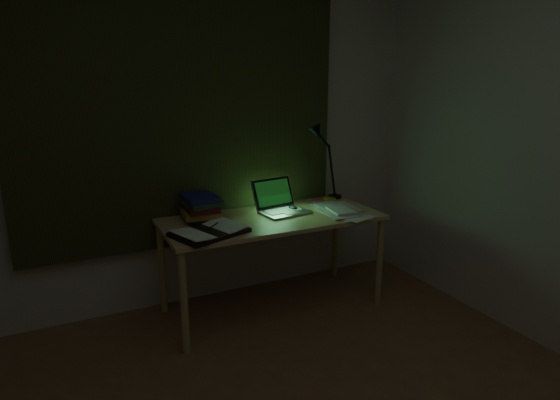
% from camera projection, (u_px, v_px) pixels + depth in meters
% --- Properties ---
extents(wall_back, '(3.50, 0.00, 2.50)m').
position_uv_depth(wall_back, '(183.00, 129.00, 3.15)').
color(wall_back, beige).
rests_on(wall_back, ground).
extents(curtain, '(2.20, 0.06, 2.00)m').
position_uv_depth(curtain, '(183.00, 99.00, 3.07)').
color(curtain, '#272D16').
rests_on(curtain, wall_back).
extents(desk, '(1.47, 0.64, 0.67)m').
position_uv_depth(desk, '(272.00, 263.00, 3.24)').
color(desk, tan).
rests_on(desk, floor).
extents(laptop, '(0.37, 0.40, 0.23)m').
position_uv_depth(laptop, '(285.00, 197.00, 3.21)').
color(laptop, silver).
rests_on(laptop, desk).
extents(open_textbook, '(0.49, 0.42, 0.04)m').
position_uv_depth(open_textbook, '(209.00, 231.00, 2.81)').
color(open_textbook, white).
rests_on(open_textbook, desk).
extents(book_stack, '(0.24, 0.28, 0.17)m').
position_uv_depth(book_stack, '(201.00, 207.00, 3.08)').
color(book_stack, white).
rests_on(book_stack, desk).
extents(loose_papers, '(0.43, 0.44, 0.02)m').
position_uv_depth(loose_papers, '(334.00, 211.00, 3.25)').
color(loose_papers, silver).
rests_on(loose_papers, desk).
extents(mouse, '(0.06, 0.09, 0.03)m').
position_uv_depth(mouse, '(293.00, 208.00, 3.31)').
color(mouse, black).
rests_on(mouse, desk).
extents(sticky_yellow, '(0.08, 0.08, 0.02)m').
position_uv_depth(sticky_yellow, '(329.00, 198.00, 3.61)').
color(sticky_yellow, '#CCD62D').
rests_on(sticky_yellow, desk).
extents(sticky_pink, '(0.08, 0.08, 0.01)m').
position_uv_depth(sticky_pink, '(318.00, 201.00, 3.54)').
color(sticky_pink, '#FF6380').
rests_on(sticky_pink, desk).
extents(desk_lamp, '(0.40, 0.32, 0.57)m').
position_uv_depth(desk_lamp, '(336.00, 162.00, 3.59)').
color(desk_lamp, black).
rests_on(desk_lamp, desk).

